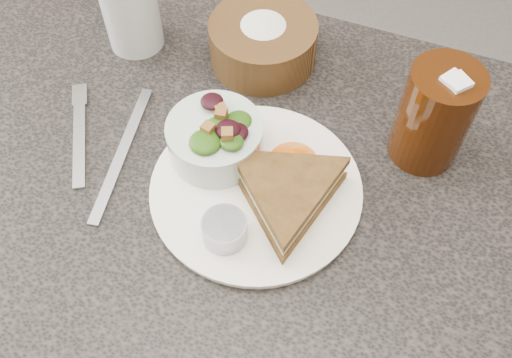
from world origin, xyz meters
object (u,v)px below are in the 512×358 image
at_px(dinner_plate, 256,190).
at_px(bread_basket, 263,36).
at_px(cola_glass, 436,113).
at_px(dressing_ramekin, 225,230).
at_px(dining_table, 237,297).
at_px(sandwich, 287,193).
at_px(water_glass, 130,9).
at_px(salad_bowl, 215,134).

distance_m(dinner_plate, bread_basket, 0.24).
bearing_deg(cola_glass, bread_basket, 162.17).
bearing_deg(dressing_ramekin, dining_table, 110.54).
xyz_separation_m(sandwich, water_glass, (-0.31, 0.20, 0.03)).
height_order(dressing_ramekin, cola_glass, cola_glass).
height_order(salad_bowl, water_glass, water_glass).
bearing_deg(dining_table, sandwich, -3.40).
xyz_separation_m(dressing_ramekin, water_glass, (-0.26, 0.27, 0.03)).
bearing_deg(bread_basket, sandwich, -62.90).
bearing_deg(bread_basket, cola_glass, -17.83).
relative_size(dinner_plate, salad_bowl, 2.15).
height_order(sandwich, salad_bowl, salad_bowl).
bearing_deg(cola_glass, water_glass, 173.96).
bearing_deg(sandwich, dressing_ramekin, -82.96).
relative_size(bread_basket, water_glass, 1.26).
bearing_deg(dressing_ramekin, water_glass, 134.12).
xyz_separation_m(sandwich, bread_basket, (-0.12, 0.23, 0.01)).
height_order(dining_table, water_glass, water_glass).
bearing_deg(dressing_ramekin, cola_glass, 49.19).
relative_size(salad_bowl, cola_glass, 0.80).
relative_size(sandwich, water_glass, 1.38).
relative_size(sandwich, salad_bowl, 1.40).
xyz_separation_m(dining_table, bread_basket, (-0.04, 0.23, 0.42)).
height_order(dressing_ramekin, water_glass, water_glass).
xyz_separation_m(cola_glass, water_glass, (-0.45, 0.05, -0.01)).
relative_size(dining_table, dressing_ramekin, 18.92).
height_order(dinner_plate, dressing_ramekin, dressing_ramekin).
bearing_deg(cola_glass, salad_bowl, -156.47).
distance_m(sandwich, water_glass, 0.37).
relative_size(dinner_plate, sandwich, 1.54).
xyz_separation_m(dinner_plate, salad_bowl, (-0.07, 0.03, 0.04)).
height_order(dining_table, bread_basket, bread_basket).
bearing_deg(sandwich, bread_basket, 160.64).
height_order(bread_basket, water_glass, water_glass).
bearing_deg(salad_bowl, dining_table, -49.09).
relative_size(dinner_plate, water_glass, 2.12).
distance_m(salad_bowl, dressing_ramekin, 0.13).
xyz_separation_m(bread_basket, water_glass, (-0.19, -0.03, 0.02)).
relative_size(dining_table, bread_basket, 6.46).
distance_m(dinner_plate, sandwich, 0.05).
distance_m(cola_glass, water_glass, 0.45).
xyz_separation_m(salad_bowl, dressing_ramekin, (0.06, -0.11, -0.02)).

